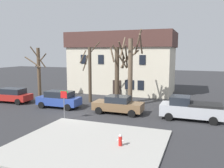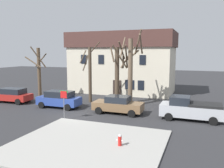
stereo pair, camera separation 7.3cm
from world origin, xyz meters
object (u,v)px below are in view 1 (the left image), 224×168
building_main (122,62)px  car_brown_sedan (118,105)px  tree_bare_end (131,68)px  tree_bare_mid (90,73)px  car_red_wagon (12,95)px  pickup_truck_silver (190,109)px  fire_hydrant (120,140)px  street_sign_pole (64,99)px  tree_bare_far (118,73)px  bicycle_leaning (56,98)px  car_blue_wagon (59,99)px  tree_bare_near (39,72)px

building_main → car_brown_sedan: 12.76m
tree_bare_end → car_brown_sedan: size_ratio=1.72×
tree_bare_mid → car_red_wagon: tree_bare_mid is taller
building_main → car_brown_sedan: size_ratio=3.14×
tree_bare_end → tree_bare_mid: bearing=177.0°
tree_bare_mid → pickup_truck_silver: size_ratio=1.37×
building_main → fire_hydrant: bearing=-72.0°
building_main → tree_bare_mid: bearing=-98.4°
car_red_wagon → street_sign_pole: size_ratio=1.85×
building_main → fire_hydrant: (6.30, -19.35, -3.84)m
tree_bare_far → bicycle_leaning: (-7.41, -0.79, -3.18)m
tree_bare_mid → tree_bare_far: tree_bare_mid is taller
car_blue_wagon → street_sign_pole: size_ratio=1.80×
car_red_wagon → car_brown_sedan: (13.02, -0.25, -0.03)m
building_main → tree_bare_end: (3.73, -8.39, -0.29)m
street_sign_pole → pickup_truck_silver: bearing=21.0°
tree_bare_mid → street_sign_pole: bearing=-81.3°
tree_bare_near → tree_bare_mid: size_ratio=0.92×
fire_hydrant → car_red_wagon: bearing=153.6°
pickup_truck_silver → car_brown_sedan: bearing=-178.1°
car_brown_sedan → tree_bare_end: bearing=86.3°
tree_bare_far → car_blue_wagon: 6.77m
tree_bare_mid → car_brown_sedan: tree_bare_mid is taller
fire_hydrant → car_brown_sedan: bearing=110.2°
tree_bare_mid → car_blue_wagon: size_ratio=1.54×
tree_bare_mid → car_brown_sedan: 6.49m
pickup_truck_silver → tree_bare_near: bearing=170.4°
car_blue_wagon → car_brown_sedan: size_ratio=0.96×
building_main → car_red_wagon: (-9.50, -11.51, -3.46)m
tree_bare_near → tree_bare_end: size_ratio=0.80×
fire_hydrant → pickup_truck_silver: bearing=64.8°
tree_bare_end → pickup_truck_silver: (6.25, -3.16, -3.08)m
pickup_truck_silver → fire_hydrant: pickup_truck_silver is taller
tree_bare_mid → tree_bare_far: size_ratio=1.02×
building_main → car_brown_sedan: bearing=-73.4°
car_blue_wagon → pickup_truck_silver: pickup_truck_silver is taller
tree_bare_end → bicycle_leaning: 9.59m
pickup_truck_silver → fire_hydrant: (-3.68, -7.81, -0.47)m
tree_bare_far → street_sign_pole: 7.54m
building_main → tree_bare_far: building_main is taller
tree_bare_mid → car_brown_sedan: bearing=-37.6°
street_sign_pole → bicycle_leaning: (-5.00, 6.13, -1.41)m
pickup_truck_silver → bicycle_leaning: bearing=171.4°
building_main → tree_bare_near: bearing=-133.1°
building_main → tree_bare_mid: building_main is taller
bicycle_leaning → car_blue_wagon: bearing=-49.8°
building_main → tree_bare_far: bearing=-74.7°
car_red_wagon → car_blue_wagon: (6.52, -0.26, 0.05)m
pickup_truck_silver → tree_bare_mid: bearing=163.0°
car_brown_sedan → building_main: bearing=106.6°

